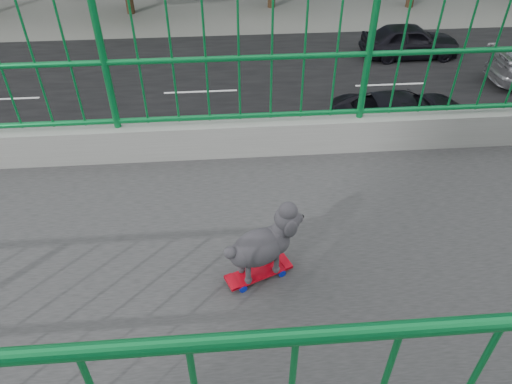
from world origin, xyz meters
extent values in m
cube|color=black|center=(-13.00, 0.00, 0.01)|extent=(18.00, 90.00, 0.02)
cube|color=#2D2D2F|center=(0.00, 0.00, 6.75)|extent=(3.00, 24.00, 0.50)
cube|color=gray|center=(-1.40, 0.00, 7.15)|extent=(0.20, 24.00, 0.30)
cylinder|color=#0D7A38|center=(-1.40, 0.00, 7.85)|extent=(0.04, 24.00, 0.04)
cylinder|color=#0D7A38|center=(-1.40, 0.00, 7.85)|extent=(0.06, 0.06, 1.10)
cube|color=red|center=(0.02, 1.03, 7.05)|extent=(0.28, 0.45, 0.01)
cube|color=#99999E|center=(0.08, 0.91, 7.03)|extent=(0.08, 0.06, 0.02)
cylinder|color=#071BAB|center=(0.02, 0.88, 7.03)|extent=(0.04, 0.06, 0.05)
sphere|color=yellow|center=(0.02, 0.88, 7.03)|extent=(0.02, 0.02, 0.02)
cylinder|color=#071BAB|center=(0.13, 0.93, 7.03)|extent=(0.04, 0.06, 0.05)
sphere|color=yellow|center=(0.13, 0.93, 7.03)|extent=(0.02, 0.02, 0.02)
cube|color=#99999E|center=(-0.03, 1.16, 7.03)|extent=(0.08, 0.06, 0.02)
cylinder|color=#071BAB|center=(-0.08, 1.14, 7.03)|extent=(0.04, 0.06, 0.05)
sphere|color=yellow|center=(-0.08, 1.14, 7.03)|extent=(0.02, 0.02, 0.02)
cylinder|color=#071BAB|center=(0.02, 1.18, 7.03)|extent=(0.04, 0.06, 0.05)
sphere|color=yellow|center=(0.02, 1.18, 7.03)|extent=(0.02, 0.02, 0.02)
ellipsoid|color=#272529|center=(0.02, 1.03, 7.27)|extent=(0.33, 0.40, 0.23)
sphere|color=#272529|center=(-0.05, 1.21, 7.42)|extent=(0.15, 0.15, 0.15)
sphere|color=black|center=(-0.09, 1.31, 7.40)|extent=(0.03, 0.03, 0.03)
sphere|color=#272529|center=(0.10, 0.86, 7.32)|extent=(0.08, 0.08, 0.08)
cylinder|color=#272529|center=(-0.06, 1.10, 7.13)|extent=(0.03, 0.03, 0.14)
cylinder|color=#272529|center=(0.03, 1.14, 7.13)|extent=(0.03, 0.03, 0.14)
cylinder|color=#272529|center=(0.01, 0.92, 7.13)|extent=(0.03, 0.03, 0.14)
cylinder|color=#272529|center=(0.11, 0.96, 7.13)|extent=(0.03, 0.03, 0.14)
imported|color=black|center=(-12.40, 7.29, 0.71)|extent=(2.34, 5.08, 1.41)
imported|color=black|center=(-18.80, 9.64, 0.76)|extent=(1.79, 4.46, 1.52)
camera|label=1|loc=(2.04, 0.86, 9.36)|focal=33.66mm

